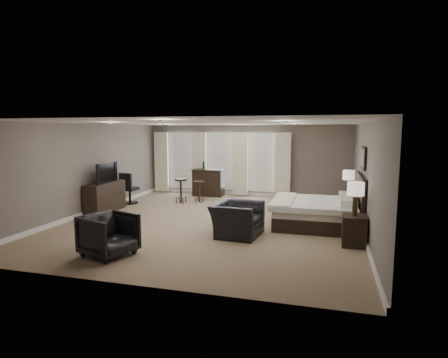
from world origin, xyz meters
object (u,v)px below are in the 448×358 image
(bed, at_px, (314,200))
(bar_stool_left, at_px, (181,191))
(lamp_near, at_px, (355,199))
(armchair_far, at_px, (109,233))
(bar_stool_right, at_px, (199,192))
(bar_counter, at_px, (208,182))
(dresser, at_px, (105,197))
(tv, at_px, (104,180))
(armchair_near, at_px, (237,214))
(lamp_far, at_px, (348,182))
(nightstand_near, at_px, (354,230))
(nightstand_far, at_px, (347,205))
(desk_chair, at_px, (130,188))

(bed, height_order, bar_stool_left, bed)
(lamp_near, xyz_separation_m, armchair_far, (-4.59, -1.96, -0.54))
(armchair_far, relative_size, bar_stool_right, 1.25)
(bar_counter, bearing_deg, dresser, -121.61)
(tv, xyz_separation_m, armchair_near, (4.38, -1.40, -0.44))
(lamp_near, relative_size, lamp_far, 1.05)
(lamp_far, height_order, armchair_near, lamp_far)
(tv, distance_m, armchair_far, 4.19)
(nightstand_near, distance_m, dresser, 7.08)
(nightstand_near, height_order, armchair_near, armchair_near)
(lamp_far, distance_m, bar_counter, 5.23)
(bar_stool_right, bearing_deg, nightstand_far, -8.93)
(bar_counter, bearing_deg, lamp_near, -45.68)
(armchair_near, bearing_deg, desk_chair, 63.14)
(tv, distance_m, desk_chair, 1.40)
(armchair_far, bearing_deg, nightstand_near, -48.69)
(desk_chair, bearing_deg, tv, 92.82)
(bar_stool_right, bearing_deg, desk_chair, -158.95)
(lamp_far, height_order, bar_stool_right, lamp_far)
(tv, relative_size, desk_chair, 0.99)
(bed, height_order, nightstand_near, bed)
(dresser, xyz_separation_m, desk_chair, (0.06, 1.33, 0.08))
(nightstand_near, xyz_separation_m, bar_stool_right, (-4.72, 3.64, 0.04))
(armchair_near, bearing_deg, nightstand_far, -36.68)
(lamp_near, height_order, armchair_near, lamp_near)
(nightstand_far, relative_size, armchair_far, 0.69)
(desk_chair, bearing_deg, bar_stool_left, -157.49)
(bed, relative_size, desk_chair, 2.02)
(desk_chair, bearing_deg, nightstand_far, -173.93)
(lamp_near, height_order, armchair_far, lamp_near)
(bar_stool_left, bearing_deg, lamp_far, -4.50)
(nightstand_far, bearing_deg, dresser, -168.46)
(lamp_near, xyz_separation_m, bar_stool_right, (-4.72, 3.64, -0.63))
(dresser, height_order, desk_chair, desk_chair)
(nightstand_far, relative_size, armchair_near, 0.54)
(armchair_far, xyz_separation_m, bar_stool_left, (-0.66, 5.27, -0.04))
(lamp_near, distance_m, bar_stool_right, 5.99)
(nightstand_far, xyz_separation_m, bar_stool_right, (-4.72, 0.74, 0.05))
(bed, distance_m, armchair_far, 5.03)
(bed, relative_size, tv, 2.04)
(bed, relative_size, bar_stool_right, 2.92)
(bed, distance_m, dresser, 6.03)
(armchair_near, height_order, bar_stool_right, armchair_near)
(bar_counter, relative_size, bar_stool_left, 1.39)
(lamp_far, bearing_deg, armchair_far, -133.38)
(armchair_near, distance_m, bar_counter, 5.34)
(lamp_near, xyz_separation_m, dresser, (-6.92, 1.49, -0.55))
(armchair_far, relative_size, desk_chair, 0.87)
(bed, xyz_separation_m, nightstand_far, (0.89, 1.45, -0.36))
(nightstand_near, distance_m, tv, 7.11)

